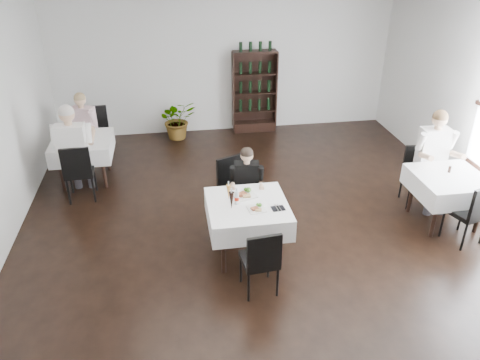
{
  "coord_description": "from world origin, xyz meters",
  "views": [
    {
      "loc": [
        -1.21,
        -5.07,
        3.86
      ],
      "look_at": [
        -0.37,
        0.2,
        1.01
      ],
      "focal_mm": 35.0,
      "sensor_mm": 36.0,
      "label": 1
    }
  ],
  "objects_px": {
    "main_table": "(247,213)",
    "wine_shelf": "(255,93)",
    "potted_tree": "(178,119)",
    "diner_main": "(247,183)"
  },
  "relations": [
    {
      "from": "wine_shelf",
      "to": "main_table",
      "type": "height_order",
      "value": "wine_shelf"
    },
    {
      "from": "main_table",
      "to": "diner_main",
      "type": "distance_m",
      "value": 0.65
    },
    {
      "from": "main_table",
      "to": "wine_shelf",
      "type": "bearing_deg",
      "value": 78.22
    },
    {
      "from": "main_table",
      "to": "potted_tree",
      "type": "height_order",
      "value": "potted_tree"
    },
    {
      "from": "wine_shelf",
      "to": "potted_tree",
      "type": "relative_size",
      "value": 2.13
    },
    {
      "from": "wine_shelf",
      "to": "diner_main",
      "type": "bearing_deg",
      "value": -102.28
    },
    {
      "from": "potted_tree",
      "to": "diner_main",
      "type": "distance_m",
      "value": 3.63
    },
    {
      "from": "wine_shelf",
      "to": "potted_tree",
      "type": "distance_m",
      "value": 1.71
    },
    {
      "from": "wine_shelf",
      "to": "potted_tree",
      "type": "height_order",
      "value": "wine_shelf"
    },
    {
      "from": "potted_tree",
      "to": "main_table",
      "type": "bearing_deg",
      "value": -79.79
    }
  ]
}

